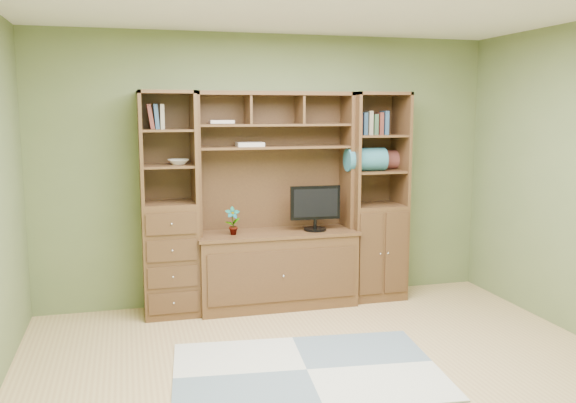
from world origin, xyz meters
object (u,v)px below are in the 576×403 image
object	(u,v)px
left_tower	(169,205)
monitor	(315,200)
right_tower	(375,197)
center_hutch	(277,201)

from	to	relation	value
left_tower	monitor	xyz separation A→B (m)	(1.37, -0.07, 0.00)
left_tower	monitor	bearing A→B (deg)	-3.13
left_tower	right_tower	xyz separation A→B (m)	(2.02, 0.00, 0.00)
center_hutch	right_tower	distance (m)	1.03
center_hutch	monitor	distance (m)	0.37
left_tower	monitor	size ratio (longest dim) A/B	3.44
center_hutch	left_tower	distance (m)	1.00
right_tower	monitor	world-z (taller)	right_tower
left_tower	right_tower	bearing A→B (deg)	0.00
right_tower	monitor	size ratio (longest dim) A/B	3.44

